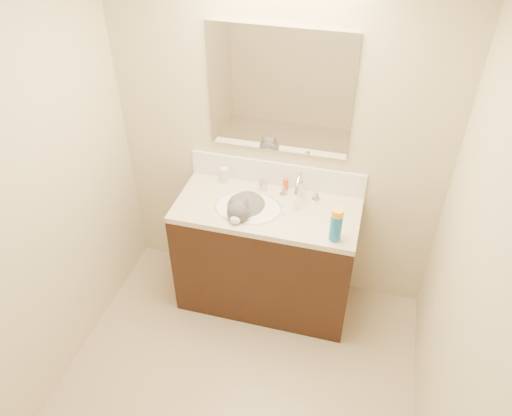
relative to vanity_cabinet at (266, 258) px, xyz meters
The scene contains 17 objects.
ground 1.06m from the vanity_cabinet, 90.00° to the right, with size 2.50×2.50×0.00m, color tan.
room_shell 1.45m from the vanity_cabinet, 90.00° to the right, with size 2.24×2.54×2.52m.
vanity_cabinet is the anchor object (origin of this frame).
counter_slab 0.43m from the vanity_cabinet, ahead, with size 1.20×0.55×0.04m, color beige.
basin 0.40m from the vanity_cabinet, 165.96° to the right, with size 0.45×0.36×0.14m, color white.
faucet 0.58m from the vanity_cabinet, 37.29° to the left, with size 0.28×0.20×0.21m.
cat 0.44m from the vanity_cabinet, 165.79° to the right, with size 0.32×0.40×0.32m.
backsplash 0.60m from the vanity_cabinet, 90.00° to the left, with size 1.20×0.02×0.18m, color white.
mirror 1.16m from the vanity_cabinet, 90.00° to the left, with size 0.90×0.02×0.80m, color white.
pill_bottle 0.65m from the vanity_cabinet, 149.69° to the left, with size 0.06×0.06×0.11m, color silver.
pill_label 0.64m from the vanity_cabinet, 149.69° to the left, with size 0.06×0.06×0.04m, color #CC6A22.
silver_jar 0.52m from the vanity_cabinet, 111.84° to the left, with size 0.05×0.05×0.06m, color #B7B7BC.
amber_bottle 0.55m from the vanity_cabinet, 70.83° to the left, with size 0.04×0.04×0.09m, color #D44519.
toothbrush 0.47m from the vanity_cabinet, 13.83° to the left, with size 0.02×0.15×0.01m, color silver.
toothbrush_head 0.47m from the vanity_cabinet, 13.83° to the left, with size 0.02×0.03×0.02m, color #628FD1.
spray_can 0.74m from the vanity_cabinet, 22.70° to the right, with size 0.07×0.07×0.19m, color #1A70B7.
spray_cap 0.82m from the vanity_cabinet, 22.70° to the right, with size 0.07×0.07×0.04m, color yellow.
Camera 1 is at (0.59, -1.50, 2.85)m, focal length 35.00 mm.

